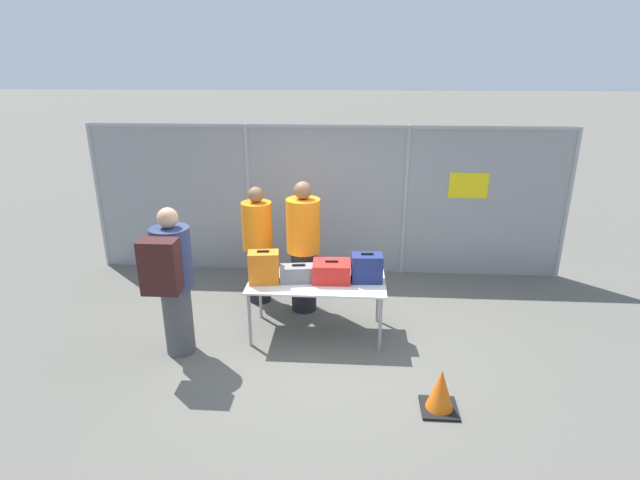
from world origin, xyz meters
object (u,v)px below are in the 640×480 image
at_px(security_worker_far, 258,244).
at_px(suitcase_grey, 299,274).
at_px(suitcase_orange, 264,267).
at_px(traveler_hooded, 172,278).
at_px(inspection_table, 317,285).
at_px(security_worker_near, 303,246).
at_px(utility_trailer, 376,214).
at_px(suitcase_navy, 367,268).
at_px(suitcase_red, 332,271).
at_px(traffic_cone, 440,392).

bearing_deg(security_worker_far, suitcase_grey, 123.41).
bearing_deg(suitcase_orange, traveler_hooded, -151.81).
bearing_deg(inspection_table, security_worker_near, 109.11).
xyz_separation_m(suitcase_grey, utility_trailer, (1.12, 4.04, -0.42)).
relative_size(inspection_table, security_worker_near, 0.92).
height_order(suitcase_navy, security_worker_far, security_worker_far).
height_order(inspection_table, security_worker_near, security_worker_near).
bearing_deg(security_worker_near, suitcase_navy, 154.62).
height_order(inspection_table, suitcase_grey, suitcase_grey).
distance_m(security_worker_near, utility_trailer, 3.59).
bearing_deg(utility_trailer, suitcase_red, -100.14).
distance_m(suitcase_red, traffic_cone, 1.96).
xyz_separation_m(inspection_table, security_worker_near, (-0.22, 0.65, 0.27)).
bearing_deg(utility_trailer, suitcase_orange, -110.51).
distance_m(security_worker_far, traffic_cone, 3.27).
bearing_deg(traveler_hooded, inspection_table, -3.36).
distance_m(suitcase_orange, security_worker_far, 1.00).
bearing_deg(suitcase_navy, utility_trailer, 85.94).
xyz_separation_m(suitcase_navy, traffic_cone, (0.71, -1.46, -0.69)).
height_order(suitcase_orange, utility_trailer, suitcase_orange).
bearing_deg(suitcase_red, traveler_hooded, -160.60).
relative_size(suitcase_orange, traveler_hooded, 0.24).
xyz_separation_m(suitcase_grey, traveler_hooded, (-1.38, -0.58, 0.15)).
height_order(inspection_table, suitcase_orange, suitcase_orange).
height_order(inspection_table, utility_trailer, inspection_table).
relative_size(security_worker_near, traffic_cone, 4.01).
height_order(traveler_hooded, traffic_cone, traveler_hooded).
distance_m(suitcase_navy, security_worker_far, 1.73).
distance_m(suitcase_orange, traveler_hooded, 1.09).
xyz_separation_m(security_worker_far, utility_trailer, (1.79, 3.14, -0.46)).
xyz_separation_m(inspection_table, suitcase_navy, (0.62, 0.04, 0.23)).
distance_m(suitcase_navy, traveler_hooded, 2.30).
bearing_deg(suitcase_orange, inspection_table, 8.08).
distance_m(suitcase_grey, traffic_cone, 2.18).
xyz_separation_m(inspection_table, suitcase_red, (0.19, 0.02, 0.18)).
distance_m(inspection_table, traveler_hooded, 1.73).
relative_size(suitcase_grey, security_worker_near, 0.27).
bearing_deg(inspection_table, suitcase_grey, -173.04).
bearing_deg(traffic_cone, inspection_table, 133.03).
bearing_deg(utility_trailer, suitcase_grey, -105.43).
bearing_deg(security_worker_near, suitcase_red, 133.80).
distance_m(security_worker_far, utility_trailer, 3.65).
distance_m(inspection_table, suitcase_orange, 0.69).
relative_size(suitcase_red, security_worker_near, 0.26).
xyz_separation_m(suitcase_navy, security_worker_far, (-1.51, 0.84, -0.03)).
bearing_deg(suitcase_navy, suitcase_orange, -174.15).
xyz_separation_m(suitcase_orange, traveler_hooded, (-0.96, -0.51, 0.06)).
height_order(suitcase_navy, traffic_cone, suitcase_navy).
height_order(suitcase_red, security_worker_near, security_worker_near).
relative_size(suitcase_orange, suitcase_navy, 1.09).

